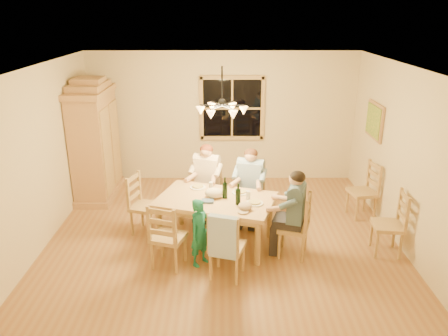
{
  "coord_description": "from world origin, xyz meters",
  "views": [
    {
      "loc": [
        0.01,
        -6.37,
        3.47
      ],
      "look_at": [
        0.03,
        0.1,
        1.11
      ],
      "focal_mm": 35.0,
      "sensor_mm": 36.0,
      "label": 1
    }
  ],
  "objects_px": {
    "chair_spare_back": "(361,200)",
    "chandelier": "(222,109)",
    "chair_far_left": "(207,201)",
    "adult_plaid_man": "(250,177)",
    "armoire": "(95,144)",
    "chair_end_left": "(146,215)",
    "chair_near_left": "(169,247)",
    "chair_near_right": "(227,256)",
    "wine_bottle_b": "(238,194)",
    "adult_woman": "(207,172)",
    "chair_spare_front": "(386,235)",
    "wine_bottle_a": "(225,188)",
    "chair_far_right": "(250,207)",
    "adult_slate_man": "(295,203)",
    "chair_end_right": "(293,236)",
    "dining_table": "(216,204)",
    "child": "(200,232)"
  },
  "relations": [
    {
      "from": "adult_slate_man",
      "to": "armoire",
      "type": "bearing_deg",
      "value": 74.35
    },
    {
      "from": "chair_spare_front",
      "to": "wine_bottle_a",
      "type": "bearing_deg",
      "value": 87.83
    },
    {
      "from": "chair_far_left",
      "to": "chair_end_left",
      "type": "relative_size",
      "value": 1.0
    },
    {
      "from": "wine_bottle_a",
      "to": "child",
      "type": "bearing_deg",
      "value": -119.21
    },
    {
      "from": "chair_near_right",
      "to": "adult_woman",
      "type": "xyz_separation_m",
      "value": [
        -0.34,
        1.82,
        0.54
      ]
    },
    {
      "from": "armoire",
      "to": "chair_far_left",
      "type": "height_order",
      "value": "armoire"
    },
    {
      "from": "chair_far_right",
      "to": "adult_slate_man",
      "type": "bearing_deg",
      "value": 136.64
    },
    {
      "from": "chair_spare_front",
      "to": "adult_slate_man",
      "type": "bearing_deg",
      "value": 97.71
    },
    {
      "from": "chandelier",
      "to": "adult_woman",
      "type": "relative_size",
      "value": 0.88
    },
    {
      "from": "chair_spare_back",
      "to": "chandelier",
      "type": "bearing_deg",
      "value": 93.92
    },
    {
      "from": "chair_near_left",
      "to": "chair_end_left",
      "type": "bearing_deg",
      "value": 133.26
    },
    {
      "from": "chandelier",
      "to": "child",
      "type": "relative_size",
      "value": 0.77
    },
    {
      "from": "chandelier",
      "to": "adult_slate_man",
      "type": "relative_size",
      "value": 0.88
    },
    {
      "from": "chair_near_left",
      "to": "chair_near_right",
      "type": "xyz_separation_m",
      "value": [
        0.83,
        -0.26,
        0.0
      ]
    },
    {
      "from": "chair_end_right",
      "to": "wine_bottle_b",
      "type": "distance_m",
      "value": 1.03
    },
    {
      "from": "chair_near_left",
      "to": "adult_woman",
      "type": "xyz_separation_m",
      "value": [
        0.49,
        1.56,
        0.54
      ]
    },
    {
      "from": "wine_bottle_b",
      "to": "chair_spare_back",
      "type": "xyz_separation_m",
      "value": [
        2.22,
        1.16,
        -0.62
      ]
    },
    {
      "from": "chair_far_left",
      "to": "wine_bottle_a",
      "type": "xyz_separation_m",
      "value": [
        0.31,
        -0.89,
        0.62
      ]
    },
    {
      "from": "chair_end_left",
      "to": "child",
      "type": "height_order",
      "value": "child"
    },
    {
      "from": "chair_near_right",
      "to": "chair_spare_back",
      "type": "xyz_separation_m",
      "value": [
        2.38,
        1.85,
        0.0
      ]
    },
    {
      "from": "chair_spare_back",
      "to": "dining_table",
      "type": "bearing_deg",
      "value": 99.46
    },
    {
      "from": "chair_end_right",
      "to": "child",
      "type": "distance_m",
      "value": 1.39
    },
    {
      "from": "chair_end_right",
      "to": "wine_bottle_b",
      "type": "bearing_deg",
      "value": 97.51
    },
    {
      "from": "chair_end_right",
      "to": "chair_spare_front",
      "type": "relative_size",
      "value": 1.0
    },
    {
      "from": "chair_end_left",
      "to": "wine_bottle_b",
      "type": "xyz_separation_m",
      "value": [
        1.48,
        -0.58,
        0.62
      ]
    },
    {
      "from": "dining_table",
      "to": "chair_far_left",
      "type": "relative_size",
      "value": 1.99
    },
    {
      "from": "chair_end_left",
      "to": "chair_spare_front",
      "type": "xyz_separation_m",
      "value": [
        3.7,
        -0.67,
        0.0
      ]
    },
    {
      "from": "chair_near_left",
      "to": "chair_spare_front",
      "type": "height_order",
      "value": "same"
    },
    {
      "from": "dining_table",
      "to": "chair_spare_front",
      "type": "relative_size",
      "value": 1.99
    },
    {
      "from": "wine_bottle_b",
      "to": "chair_spare_back",
      "type": "bearing_deg",
      "value": 27.62
    },
    {
      "from": "chair_spare_back",
      "to": "adult_plaid_man",
      "type": "bearing_deg",
      "value": 86.72
    },
    {
      "from": "chair_near_right",
      "to": "chair_far_left",
      "type": "bearing_deg",
      "value": 117.9
    },
    {
      "from": "adult_woman",
      "to": "adult_plaid_man",
      "type": "bearing_deg",
      "value": -180.0
    },
    {
      "from": "chair_far_left",
      "to": "adult_slate_man",
      "type": "height_order",
      "value": "adult_slate_man"
    },
    {
      "from": "dining_table",
      "to": "chair_end_left",
      "type": "xyz_separation_m",
      "value": [
        -1.15,
        0.36,
        -0.35
      ]
    },
    {
      "from": "chair_far_left",
      "to": "adult_woman",
      "type": "relative_size",
      "value": 1.13
    },
    {
      "from": "armoire",
      "to": "chair_near_right",
      "type": "bearing_deg",
      "value": -48.44
    },
    {
      "from": "chair_far_left",
      "to": "chair_end_right",
      "type": "xyz_separation_m",
      "value": [
        1.32,
        -1.27,
        0.0
      ]
    },
    {
      "from": "dining_table",
      "to": "chair_near_left",
      "type": "height_order",
      "value": "chair_near_left"
    },
    {
      "from": "chair_far_right",
      "to": "chair_spare_front",
      "type": "distance_m",
      "value": 2.22
    },
    {
      "from": "armoire",
      "to": "adult_woman",
      "type": "bearing_deg",
      "value": -24.65
    },
    {
      "from": "wine_bottle_b",
      "to": "chair_spare_front",
      "type": "xyz_separation_m",
      "value": [
        2.22,
        -0.09,
        -0.62
      ]
    },
    {
      "from": "adult_woman",
      "to": "armoire",
      "type": "bearing_deg",
      "value": -7.25
    },
    {
      "from": "chair_end_right",
      "to": "adult_woman",
      "type": "relative_size",
      "value": 1.13
    },
    {
      "from": "chair_far_left",
      "to": "adult_plaid_man",
      "type": "height_order",
      "value": "adult_plaid_man"
    },
    {
      "from": "armoire",
      "to": "chair_end_left",
      "type": "height_order",
      "value": "armoire"
    },
    {
      "from": "chair_end_right",
      "to": "chair_far_left",
      "type": "bearing_deg",
      "value": 63.43
    },
    {
      "from": "dining_table",
      "to": "chair_far_right",
      "type": "xyz_separation_m",
      "value": [
        0.57,
        0.68,
        -0.35
      ]
    },
    {
      "from": "armoire",
      "to": "chair_far_right",
      "type": "distance_m",
      "value": 3.22
    },
    {
      "from": "chair_end_left",
      "to": "child",
      "type": "relative_size",
      "value": 0.98
    }
  ]
}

